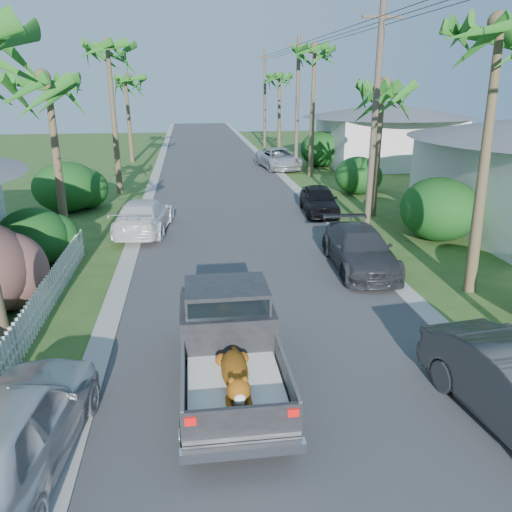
{
  "coord_description": "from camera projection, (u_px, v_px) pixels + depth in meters",
  "views": [
    {
      "loc": [
        -2.01,
        -7.21,
        5.98
      ],
      "look_at": [
        -0.25,
        5.89,
        1.4
      ],
      "focal_mm": 35.0,
      "sensor_mm": 36.0,
      "label": 1
    }
  ],
  "objects": [
    {
      "name": "ground",
      "position": [
        313.0,
        435.0,
        8.96
      ],
      "size": [
        120.0,
        120.0,
        0.0
      ],
      "primitive_type": "plane",
      "color": "#30531F",
      "rests_on": "ground"
    },
    {
      "name": "road",
      "position": [
        221.0,
        181.0,
        32.37
      ],
      "size": [
        8.0,
        100.0,
        0.02
      ],
      "primitive_type": "cube",
      "color": "#38383A",
      "rests_on": "ground"
    },
    {
      "name": "curb_left",
      "position": [
        153.0,
        182.0,
        31.82
      ],
      "size": [
        0.6,
        100.0,
        0.06
      ],
      "primitive_type": "cube",
      "color": "#A5A39E",
      "rests_on": "ground"
    },
    {
      "name": "curb_right",
      "position": [
        286.0,
        179.0,
        32.91
      ],
      "size": [
        0.6,
        100.0,
        0.06
      ],
      "primitive_type": "cube",
      "color": "#A5A39E",
      "rests_on": "ground"
    },
    {
      "name": "pickup_truck",
      "position": [
        228.0,
        337.0,
        10.34
      ],
      "size": [
        1.98,
        5.12,
        2.06
      ],
      "color": "black",
      "rests_on": "ground"
    },
    {
      "name": "parked_car_rm",
      "position": [
        360.0,
        249.0,
        16.85
      ],
      "size": [
        2.18,
        4.79,
        1.36
      ],
      "primitive_type": "imported",
      "rotation": [
        0.0,
        0.0,
        -0.06
      ],
      "color": "#313236",
      "rests_on": "ground"
    },
    {
      "name": "parked_car_rf",
      "position": [
        319.0,
        200.0,
        24.06
      ],
      "size": [
        1.9,
        4.0,
        1.32
      ],
      "primitive_type": "imported",
      "rotation": [
        0.0,
        0.0,
        -0.09
      ],
      "color": "black",
      "rests_on": "ground"
    },
    {
      "name": "parked_car_rd",
      "position": [
        279.0,
        159.0,
        36.74
      ],
      "size": [
        3.07,
        5.58,
        1.48
      ],
      "primitive_type": "imported",
      "rotation": [
        0.0,
        0.0,
        0.12
      ],
      "color": "silver",
      "rests_on": "ground"
    },
    {
      "name": "parked_car_ln",
      "position": [
        9.0,
        433.0,
        7.83
      ],
      "size": [
        2.3,
        4.79,
        1.58
      ],
      "primitive_type": "imported",
      "rotation": [
        0.0,
        0.0,
        3.04
      ],
      "color": "silver",
      "rests_on": "ground"
    },
    {
      "name": "parked_car_lf",
      "position": [
        144.0,
        216.0,
        20.94
      ],
      "size": [
        2.51,
        5.07,
        1.42
      ],
      "primitive_type": "imported",
      "rotation": [
        0.0,
        0.0,
        3.03
      ],
      "color": "white",
      "rests_on": "ground"
    },
    {
      "name": "palm_l_b",
      "position": [
        46.0,
        78.0,
        17.33
      ],
      "size": [
        4.4,
        4.4,
        7.4
      ],
      "color": "brown",
      "rests_on": "ground"
    },
    {
      "name": "palm_l_c",
      "position": [
        107.0,
        45.0,
        26.22
      ],
      "size": [
        4.4,
        4.4,
        9.2
      ],
      "color": "brown",
      "rests_on": "ground"
    },
    {
      "name": "palm_l_d",
      "position": [
        125.0,
        77.0,
        37.88
      ],
      "size": [
        4.4,
        4.4,
        7.7
      ],
      "color": "brown",
      "rests_on": "ground"
    },
    {
      "name": "palm_r_a",
      "position": [
        505.0,
        25.0,
        12.94
      ],
      "size": [
        4.4,
        4.4,
        8.7
      ],
      "color": "brown",
      "rests_on": "ground"
    },
    {
      "name": "palm_r_b",
      "position": [
        383.0,
        84.0,
        21.89
      ],
      "size": [
        4.4,
        4.4,
        7.2
      ],
      "color": "brown",
      "rests_on": "ground"
    },
    {
      "name": "palm_r_c",
      "position": [
        315.0,
        48.0,
        31.44
      ],
      "size": [
        4.4,
        4.4,
        9.4
      ],
      "color": "brown",
      "rests_on": "ground"
    },
    {
      "name": "palm_r_d",
      "position": [
        280.0,
        75.0,
        45.04
      ],
      "size": [
        4.4,
        4.4,
        8.0
      ],
      "color": "brown",
      "rests_on": "ground"
    },
    {
      "name": "shrub_l_c",
      "position": [
        33.0,
        237.0,
        17.07
      ],
      "size": [
        2.4,
        2.64,
        2.0
      ],
      "primitive_type": "ellipsoid",
      "color": "#123F17",
      "rests_on": "ground"
    },
    {
      "name": "shrub_l_d",
      "position": [
        67.0,
        187.0,
        24.42
      ],
      "size": [
        3.2,
        3.52,
        2.4
      ],
      "primitive_type": "ellipsoid",
      "color": "#123F17",
      "rests_on": "ground"
    },
    {
      "name": "shrub_r_b",
      "position": [
        439.0,
        209.0,
        19.83
      ],
      "size": [
        3.0,
        3.3,
        2.5
      ],
      "primitive_type": "ellipsoid",
      "color": "#123F17",
      "rests_on": "ground"
    },
    {
      "name": "shrub_r_c",
      "position": [
        358.0,
        175.0,
        28.29
      ],
      "size": [
        2.6,
        2.86,
        2.1
      ],
      "primitive_type": "ellipsoid",
      "color": "#123F17",
      "rests_on": "ground"
    },
    {
      "name": "shrub_r_d",
      "position": [
        322.0,
        149.0,
        37.64
      ],
      "size": [
        3.2,
        3.52,
        2.6
      ],
      "primitive_type": "ellipsoid",
      "color": "#123F17",
      "rests_on": "ground"
    },
    {
      "name": "picket_fence",
      "position": [
        43.0,
        302.0,
        13.19
      ],
      "size": [
        0.1,
        11.0,
        1.0
      ],
      "primitive_type": "cube",
      "color": "white",
      "rests_on": "ground"
    },
    {
      "name": "house_right_far",
      "position": [
        386.0,
        137.0,
        38.0
      ],
      "size": [
        9.0,
        8.0,
        4.6
      ],
      "color": "silver",
      "rests_on": "ground"
    },
    {
      "name": "utility_pole_b",
      "position": [
        375.0,
        119.0,
        20.34
      ],
      "size": [
        1.6,
        0.26,
        9.0
      ],
      "color": "brown",
      "rests_on": "ground"
    },
    {
      "name": "utility_pole_c",
      "position": [
        297.0,
        105.0,
        34.38
      ],
      "size": [
        1.6,
        0.26,
        9.0
      ],
      "color": "brown",
      "rests_on": "ground"
    },
    {
      "name": "utility_pole_d",
      "position": [
        265.0,
        99.0,
        48.43
      ],
      "size": [
        1.6,
        0.26,
        9.0
      ],
      "color": "brown",
      "rests_on": "ground"
    }
  ]
}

